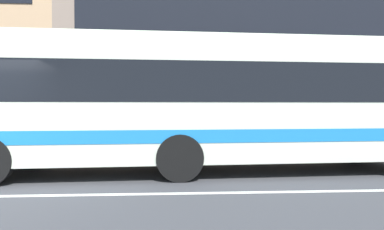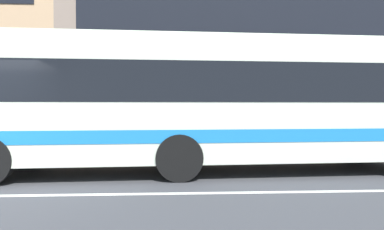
% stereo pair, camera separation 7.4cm
% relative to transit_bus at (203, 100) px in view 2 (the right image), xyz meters
% --- Properties ---
extents(apartment_block_right, '(22.61, 9.74, 9.41)m').
position_rel_transit_bus_xyz_m(apartment_block_right, '(5.77, 11.48, 2.96)').
color(apartment_block_right, gray).
rests_on(apartment_block_right, ground_plane).
extents(transit_bus, '(11.13, 3.07, 3.17)m').
position_rel_transit_bus_xyz_m(transit_bus, '(0.00, 0.00, 0.00)').
color(transit_bus, beige).
rests_on(transit_bus, ground_plane).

